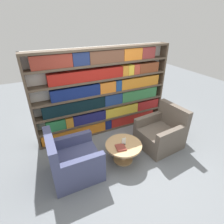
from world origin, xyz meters
The scene contains 7 objects.
ground_plane centered at (0.00, 0.00, 0.00)m, with size 14.00×14.00×0.00m, color slate.
bookshelf centered at (0.01, 1.49, 1.07)m, with size 3.53×0.30×2.20m.
armchair_left centered at (-1.21, 0.27, 0.32)m, with size 0.93×0.87×0.99m.
armchair_right centered at (0.94, 0.28, 0.32)m, with size 0.99×0.94×0.99m.
coffee_table centered at (-0.13, 0.20, 0.31)m, with size 0.77×0.77×0.43m.
table_sign centered at (-0.13, 0.20, 0.49)m, with size 0.09×0.06×0.16m.
stray_book centered at (-0.25, 0.12, 0.44)m, with size 0.22×0.24×0.03m.
Camera 1 is at (-1.61, -2.31, 2.78)m, focal length 28.00 mm.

